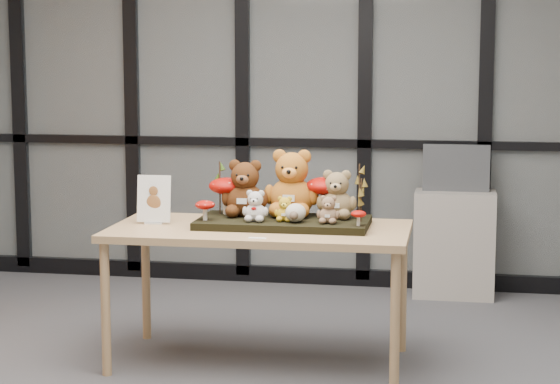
% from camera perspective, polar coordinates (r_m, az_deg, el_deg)
% --- Properties ---
extents(room_shell, '(5.00, 5.00, 5.00)m').
position_cam_1_polar(room_shell, '(4.95, -3.21, 7.56)').
color(room_shell, '#AEACA4').
rests_on(room_shell, floor).
extents(glass_partition, '(4.90, 0.06, 2.78)m').
position_cam_1_polar(glass_partition, '(7.38, 1.31, 5.64)').
color(glass_partition, '#2D383F').
rests_on(glass_partition, floor).
extents(display_table, '(1.63, 0.83, 0.76)m').
position_cam_1_polar(display_table, '(5.52, -1.15, -2.67)').
color(display_table, tan).
rests_on(display_table, floor).
extents(diorama_tray, '(0.94, 0.47, 0.04)m').
position_cam_1_polar(diorama_tray, '(5.54, 0.20, -1.73)').
color(diorama_tray, black).
rests_on(diorama_tray, display_table).
extents(bear_pooh_yellow, '(0.31, 0.28, 0.41)m').
position_cam_1_polar(bear_pooh_yellow, '(5.63, 0.67, 0.72)').
color(bear_pooh_yellow, '#B4651D').
rests_on(bear_pooh_yellow, diorama_tray).
extents(bear_brown_medium, '(0.27, 0.24, 0.35)m').
position_cam_1_polar(bear_brown_medium, '(5.63, -1.97, 0.39)').
color(bear_brown_medium, '#49240E').
rests_on(bear_brown_medium, diorama_tray).
extents(bear_tan_back, '(0.22, 0.20, 0.29)m').
position_cam_1_polar(bear_tan_back, '(5.56, 3.22, 0.02)').
color(bear_tan_back, olive).
rests_on(bear_tan_back, diorama_tray).
extents(bear_small_yellow, '(0.11, 0.10, 0.15)m').
position_cam_1_polar(bear_small_yellow, '(5.46, 0.28, -0.88)').
color(bear_small_yellow, gold).
rests_on(bear_small_yellow, diorama_tray).
extents(bear_white_bow, '(0.14, 0.13, 0.19)m').
position_cam_1_polar(bear_white_bow, '(5.45, -1.39, -0.68)').
color(bear_white_bow, silver).
rests_on(bear_white_bow, diorama_tray).
extents(bear_beige_small, '(0.13, 0.11, 0.16)m').
position_cam_1_polar(bear_beige_small, '(5.40, 2.74, -0.90)').
color(bear_beige_small, '#89664A').
rests_on(bear_beige_small, diorama_tray).
extents(plush_cream_hedgehog, '(0.09, 0.08, 0.11)m').
position_cam_1_polar(plush_cream_hedgehog, '(5.43, 0.88, -1.12)').
color(plush_cream_hedgehog, beige).
rests_on(plush_cream_hedgehog, diorama_tray).
extents(mushroom_back_left, '(0.20, 0.20, 0.23)m').
position_cam_1_polar(mushroom_back_left, '(5.70, -3.00, -0.11)').
color(mushroom_back_left, '#9C0A05').
rests_on(mushroom_back_left, diorama_tray).
extents(mushroom_back_right, '(0.21, 0.21, 0.24)m').
position_cam_1_polar(mushroom_back_right, '(5.64, 2.54, -0.14)').
color(mushroom_back_right, '#9C0A05').
rests_on(mushroom_back_right, diorama_tray).
extents(mushroom_front_left, '(0.11, 0.11, 0.12)m').
position_cam_1_polar(mushroom_front_left, '(5.51, -4.24, -0.98)').
color(mushroom_front_left, '#9C0A05').
rests_on(mushroom_front_left, diorama_tray).
extents(mushroom_front_right, '(0.08, 0.08, 0.09)m').
position_cam_1_polar(mushroom_front_right, '(5.33, 4.44, -1.43)').
color(mushroom_front_right, '#9C0A05').
rests_on(mushroom_front_right, diorama_tray).
extents(sprig_green_far_left, '(0.05, 0.05, 0.30)m').
position_cam_1_polar(sprig_green_far_left, '(5.71, -3.40, 0.26)').
color(sprig_green_far_left, '#1B320B').
rests_on(sprig_green_far_left, diorama_tray).
extents(sprig_green_mid_left, '(0.05, 0.05, 0.26)m').
position_cam_1_polar(sprig_green_mid_left, '(5.74, -2.10, 0.11)').
color(sprig_green_mid_left, '#1B320B').
rests_on(sprig_green_mid_left, diorama_tray).
extents(sprig_dry_far_right, '(0.05, 0.05, 0.30)m').
position_cam_1_polar(sprig_dry_far_right, '(5.57, 4.48, 0.06)').
color(sprig_dry_far_right, brown).
rests_on(sprig_dry_far_right, diorama_tray).
extents(sprig_dry_mid_right, '(0.05, 0.05, 0.23)m').
position_cam_1_polar(sprig_dry_mid_right, '(5.45, 4.58, -0.46)').
color(sprig_dry_mid_right, brown).
rests_on(sprig_dry_mid_right, diorama_tray).
extents(sprig_green_centre, '(0.05, 0.05, 0.23)m').
position_cam_1_polar(sprig_green_centre, '(5.71, 0.05, -0.08)').
color(sprig_green_centre, '#1B320B').
rests_on(sprig_green_centre, diorama_tray).
extents(sign_holder, '(0.19, 0.06, 0.27)m').
position_cam_1_polar(sign_holder, '(5.65, -7.11, -0.54)').
color(sign_holder, silver).
rests_on(sign_holder, display_table).
extents(label_card, '(0.09, 0.03, 0.00)m').
position_cam_1_polar(label_card, '(5.19, -1.29, -2.61)').
color(label_card, white).
rests_on(label_card, display_table).
extents(cabinet, '(0.56, 0.33, 0.74)m').
position_cam_1_polar(cabinet, '(7.20, 9.78, -2.91)').
color(cabinet, '#9D958C').
rests_on(cabinet, floor).
extents(monitor, '(0.46, 0.05, 0.33)m').
position_cam_1_polar(monitor, '(7.14, 9.88, 1.34)').
color(monitor, '#474A4E').
rests_on(monitor, cabinet).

